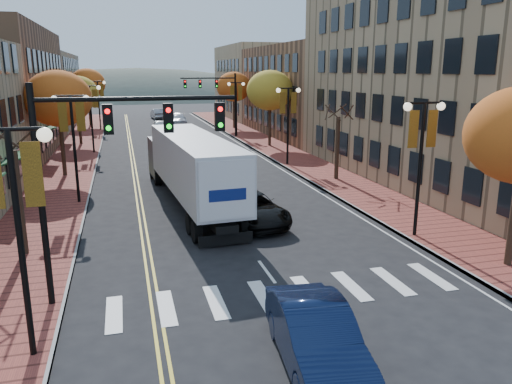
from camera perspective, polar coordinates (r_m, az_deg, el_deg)
ground at (r=15.49m, az=5.49°, el=-14.60°), size 200.00×200.00×0.00m
sidewalk_left at (r=46.00m, az=-19.96°, el=3.84°), size 4.00×85.00×0.15m
sidewalk_right at (r=47.88m, az=2.07°, el=5.02°), size 4.00×85.00×0.15m
building_left_far at (r=74.77m, az=-24.75°, el=10.55°), size 12.00×26.00×9.50m
building_right_near at (r=37.05m, az=24.81°, el=12.78°), size 15.00×28.00×15.00m
building_right_mid at (r=59.57m, az=8.31°, el=11.37°), size 15.00×24.00×10.00m
building_right_far at (r=80.24m, az=2.01°, el=12.44°), size 15.00×20.00×11.00m
tree_left_a at (r=21.74m, az=-25.41°, el=-1.15°), size 0.28×0.28×4.20m
tree_left_b at (r=37.01m, az=-21.68°, el=9.87°), size 4.48×4.48×7.21m
tree_left_c at (r=52.94m, az=-19.77°, el=10.50°), size 4.16×4.16×6.69m
tree_left_d at (r=70.87m, az=-18.71°, el=11.65°), size 4.61×4.61×7.42m
tree_right_b at (r=34.11m, az=9.26°, el=5.00°), size 0.28×0.28×4.20m
tree_right_c at (r=48.79m, az=1.60°, el=11.53°), size 4.48×4.48×7.21m
tree_right_d at (r=64.29m, az=-2.56°, el=11.92°), size 4.35×4.35×7.00m
lamp_left_a at (r=13.35m, az=-25.80°, el=-0.85°), size 1.96×0.36×6.05m
lamp_left_b at (r=29.01m, az=-20.21°, el=6.89°), size 1.96×0.36×6.05m
lamp_left_c at (r=46.91m, az=-18.40°, el=9.35°), size 1.96×0.36×6.05m
lamp_left_d at (r=64.86m, az=-17.58°, el=10.44°), size 1.96×0.36×6.05m
lamp_right_a at (r=22.67m, az=18.41°, el=5.33°), size 1.96×0.36×6.05m
lamp_right_b at (r=38.89m, az=3.69°, el=9.24°), size 1.96×0.36×6.05m
lamp_right_c at (r=56.20m, az=-2.27°, el=10.64°), size 1.96×0.36×6.05m
traffic_mast_near at (r=15.93m, az=-16.96°, el=4.42°), size 6.10×0.35×7.00m
traffic_mast_far at (r=55.76m, az=-4.34°, el=11.24°), size 6.10×0.34×7.00m
semi_truck at (r=27.81m, az=-7.66°, el=3.23°), size 3.65×16.01×3.97m
navy_sedan at (r=13.16m, az=6.90°, el=-16.10°), size 2.17×5.08×1.63m
black_suv at (r=24.41m, az=-0.52°, el=-1.90°), size 3.14×5.68×1.51m
car_far_white at (r=61.07m, az=-10.87°, el=7.35°), size 1.85×4.59×1.56m
car_far_silver at (r=70.11m, az=-8.80°, el=8.18°), size 2.34×5.06×1.43m
car_far_oncoming at (r=79.25m, az=-11.17°, el=8.76°), size 2.12×4.89×1.57m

